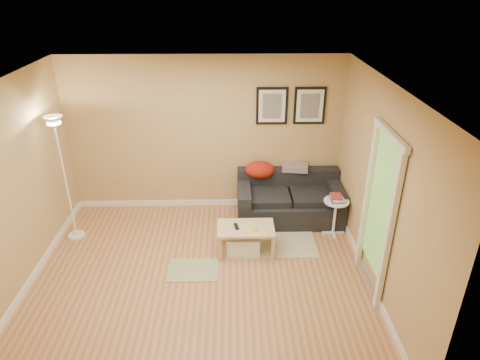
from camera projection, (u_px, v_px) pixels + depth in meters
The scene contains 24 objects.
floor at pixel (201, 278), 5.71m from camera, with size 4.50×4.50×0.00m, color #C17A53.
ceiling at pixel (191, 86), 4.56m from camera, with size 4.50×4.50×0.00m, color white.
wall_back at pixel (205, 136), 6.93m from camera, with size 4.50×4.50×0.00m, color tan.
wall_front at pixel (178, 312), 3.34m from camera, with size 4.50×4.50×0.00m, color tan.
wall_left at pixel (9, 195), 5.09m from camera, with size 4.00×4.00×0.00m, color tan.
wall_right at pixel (380, 191), 5.18m from camera, with size 4.00×4.00×0.00m, color tan.
baseboard_back at pixel (207, 203), 7.47m from camera, with size 4.50×0.02×0.10m, color white.
baseboard_left at pixel (32, 277), 5.64m from camera, with size 0.02×4.00×0.10m, color white.
baseboard_right at pixel (366, 273), 5.73m from camera, with size 0.02×4.00×0.10m, color white.
sofa at pixel (290, 198), 6.94m from camera, with size 1.70×0.90×0.75m, color black, non-canonical shape.
red_throw at pixel (260, 170), 6.99m from camera, with size 0.48×0.36×0.28m, color #B32A10, non-canonical shape.
plaid_throw at pixel (295, 167), 7.06m from camera, with size 0.42×0.26×0.10m, color tan, non-canonical shape.
framed_print_left at pixel (272, 106), 6.70m from camera, with size 0.50×0.04×0.60m, color black, non-canonical shape.
framed_print_right at pixel (310, 106), 6.71m from camera, with size 0.50×0.04×0.60m, color black, non-canonical shape.
area_rug at pixel (274, 241), 6.47m from camera, with size 1.25×0.85×0.01m, color #BBAC94.
green_runner at pixel (193, 270), 5.85m from camera, with size 0.70×0.50×0.01m, color #668C4C.
coffee_table at pixel (246, 239), 6.18m from camera, with size 0.82×0.50×0.41m, color #E7BB8C, non-canonical shape.
remote_control at pixel (236, 226), 6.09m from camera, with size 0.05×0.16×0.02m, color black.
tape_roll at pixel (255, 229), 6.01m from camera, with size 0.07×0.07×0.03m, color yellow.
storage_bin at pixel (243, 244), 6.17m from camera, with size 0.48×0.35×0.30m, color white, non-canonical shape.
side_table at pixel (335, 217), 6.55m from camera, with size 0.39×0.39×0.59m, color white, non-canonical shape.
book_stack at pixel (337, 198), 6.42m from camera, with size 0.19×0.25×0.08m, color #355EA1, non-canonical shape.
floor_lamp at pixel (66, 183), 6.21m from camera, with size 0.25×0.25×1.95m, color white, non-canonical shape.
doorway at pixel (377, 217), 5.16m from camera, with size 0.12×1.01×2.13m, color white, non-canonical shape.
Camera 1 is at (0.43, -4.54, 3.71)m, focal length 31.72 mm.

